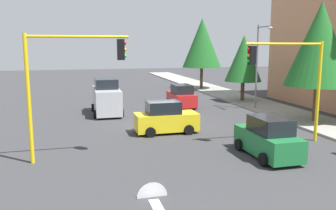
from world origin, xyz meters
TOP-DOWN VIEW (x-y plane):
  - ground_plane at (0.00, 0.00)m, footprint 120.00×120.00m
  - sidewalk_kerb at (-5.00, 10.50)m, footprint 80.00×4.00m
  - lane_arrow_near at (11.51, -3.00)m, footprint 2.40×1.10m
  - traffic_signal_near_right at (6.00, -5.72)m, footprint 0.36×4.59m
  - traffic_signal_near_left at (6.00, 5.68)m, footprint 0.36×4.59m
  - street_lamp_curbside at (-3.61, 9.20)m, footprint 2.15×0.28m
  - tree_roadside_mid at (-8.00, 10.00)m, footprint 3.47×3.47m
  - tree_roadside_far at (-18.00, 9.50)m, footprint 4.68×4.68m
  - tree_roadside_near at (2.00, 10.50)m, footprint 4.49×4.49m
  - delivery_van_silver at (-5.07, -3.15)m, footprint 4.80×2.22m
  - car_green at (7.89, 3.38)m, footprint 3.94×1.98m
  - car_red at (-6.62, 3.46)m, footprint 3.83×2.05m
  - car_yellow at (2.00, -0.19)m, footprint 1.99×3.81m

SIDE VIEW (x-z plane):
  - ground_plane at x=0.00m, z-range 0.00..0.00m
  - lane_arrow_near at x=11.51m, z-range -0.54..0.56m
  - sidewalk_kerb at x=-5.00m, z-range 0.00..0.15m
  - car_yellow at x=2.00m, z-range -0.09..1.88m
  - car_green at x=7.89m, z-range -0.09..1.88m
  - car_red at x=-6.62m, z-range -0.09..1.88m
  - delivery_van_silver at x=-5.07m, z-range -0.11..2.67m
  - traffic_signal_near_left at x=6.00m, z-range 1.16..6.71m
  - tree_roadside_mid at x=-8.00m, z-range 0.97..7.27m
  - traffic_signal_near_right at x=6.00m, z-range 1.21..7.06m
  - street_lamp_curbside at x=-3.61m, z-range 0.85..7.85m
  - tree_roadside_near at x=2.00m, z-range 1.29..9.51m
  - tree_roadside_far at x=-18.00m, z-range 1.35..9.92m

